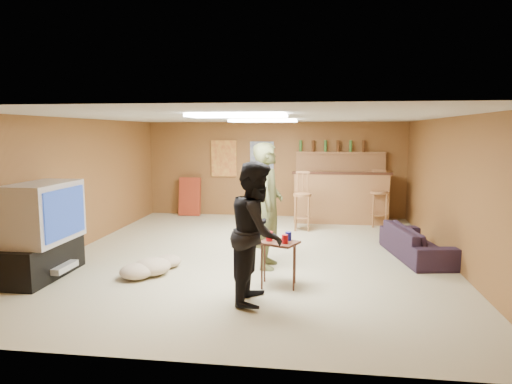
# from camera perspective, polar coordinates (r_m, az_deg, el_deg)

# --- Properties ---
(ground) EXTENTS (7.00, 7.00, 0.00)m
(ground) POSITION_cam_1_polar(r_m,az_deg,el_deg) (7.42, -0.21, -7.88)
(ground) COLOR #B4AD8A
(ground) RESTS_ON ground
(ceiling) EXTENTS (6.00, 7.00, 0.02)m
(ceiling) POSITION_cam_1_polar(r_m,az_deg,el_deg) (7.16, -0.22, 9.35)
(ceiling) COLOR silver
(ceiling) RESTS_ON ground
(wall_back) EXTENTS (6.00, 0.02, 2.20)m
(wall_back) POSITION_cam_1_polar(r_m,az_deg,el_deg) (10.67, 2.36, 2.83)
(wall_back) COLOR brown
(wall_back) RESTS_ON ground
(wall_front) EXTENTS (6.00, 0.02, 2.20)m
(wall_front) POSITION_cam_1_polar(r_m,az_deg,el_deg) (3.82, -7.44, -5.73)
(wall_front) COLOR brown
(wall_front) RESTS_ON ground
(wall_left) EXTENTS (0.02, 7.00, 2.20)m
(wall_left) POSITION_cam_1_polar(r_m,az_deg,el_deg) (8.18, -21.53, 0.88)
(wall_left) COLOR brown
(wall_left) RESTS_ON ground
(wall_right) EXTENTS (0.02, 7.00, 2.20)m
(wall_right) POSITION_cam_1_polar(r_m,az_deg,el_deg) (7.42, 23.39, 0.16)
(wall_right) COLOR brown
(wall_right) RESTS_ON ground
(tv_stand) EXTENTS (0.55, 1.30, 0.50)m
(tv_stand) POSITION_cam_1_polar(r_m,az_deg,el_deg) (6.92, -25.22, -7.61)
(tv_stand) COLOR black
(tv_stand) RESTS_ON ground
(dvd_box) EXTENTS (0.35, 0.50, 0.08)m
(dvd_box) POSITION_cam_1_polar(r_m,az_deg,el_deg) (6.83, -23.60, -8.59)
(dvd_box) COLOR #B2B2B7
(dvd_box) RESTS_ON tv_stand
(tv_body) EXTENTS (0.60, 1.10, 0.80)m
(tv_body) POSITION_cam_1_polar(r_m,az_deg,el_deg) (6.75, -25.02, -2.32)
(tv_body) COLOR #B2B2B7
(tv_body) RESTS_ON tv_stand
(tv_screen) EXTENTS (0.02, 0.95, 0.65)m
(tv_screen) POSITION_cam_1_polar(r_m,az_deg,el_deg) (6.59, -22.75, -2.43)
(tv_screen) COLOR navy
(tv_screen) RESTS_ON tv_body
(bar_counter) EXTENTS (2.00, 0.60, 1.10)m
(bar_counter) POSITION_cam_1_polar(r_m,az_deg,el_deg) (10.15, 10.52, -0.65)
(bar_counter) COLOR #945F36
(bar_counter) RESTS_ON ground
(bar_lip) EXTENTS (2.10, 0.12, 0.05)m
(bar_lip) POSITION_cam_1_polar(r_m,az_deg,el_deg) (9.84, 10.66, 2.31)
(bar_lip) COLOR #3C1D13
(bar_lip) RESTS_ON bar_counter
(bar_shelf) EXTENTS (2.00, 0.18, 0.05)m
(bar_shelf) POSITION_cam_1_polar(r_m,az_deg,el_deg) (10.51, 10.52, 4.83)
(bar_shelf) COLOR #945F36
(bar_shelf) RESTS_ON bar_backing
(bar_backing) EXTENTS (2.00, 0.14, 0.60)m
(bar_backing) POSITION_cam_1_polar(r_m,az_deg,el_deg) (10.55, 10.48, 3.21)
(bar_backing) COLOR #945F36
(bar_backing) RESTS_ON bar_counter
(poster_left) EXTENTS (0.60, 0.03, 0.85)m
(poster_left) POSITION_cam_1_polar(r_m,az_deg,el_deg) (10.79, -4.02, 4.20)
(poster_left) COLOR #BF3F26
(poster_left) RESTS_ON wall_back
(poster_right) EXTENTS (0.55, 0.03, 0.80)m
(poster_right) POSITION_cam_1_polar(r_m,az_deg,el_deg) (10.64, 0.74, 4.18)
(poster_right) COLOR #334C99
(poster_right) RESTS_ON wall_back
(folding_chair_stack) EXTENTS (0.50, 0.26, 0.91)m
(folding_chair_stack) POSITION_cam_1_polar(r_m,az_deg,el_deg) (10.91, -8.27, -0.57)
(folding_chair_stack) COLOR #9C331C
(folding_chair_stack) RESTS_ON ground
(ceiling_panel_front) EXTENTS (1.20, 0.60, 0.04)m
(ceiling_panel_front) POSITION_cam_1_polar(r_m,az_deg,el_deg) (5.68, -2.32, 9.52)
(ceiling_panel_front) COLOR white
(ceiling_panel_front) RESTS_ON ceiling
(ceiling_panel_back) EXTENTS (1.20, 0.60, 0.04)m
(ceiling_panel_back) POSITION_cam_1_polar(r_m,az_deg,el_deg) (8.35, 0.92, 8.89)
(ceiling_panel_back) COLOR white
(ceiling_panel_back) RESTS_ON ceiling
(person_olive) EXTENTS (0.45, 0.68, 1.82)m
(person_olive) POSITION_cam_1_polar(r_m,az_deg,el_deg) (6.60, 1.48, -1.72)
(person_olive) COLOR #5C6239
(person_olive) RESTS_ON ground
(person_black) EXTENTS (0.64, 0.82, 1.64)m
(person_black) POSITION_cam_1_polar(r_m,az_deg,el_deg) (5.29, 0.10, -5.02)
(person_black) COLOR black
(person_black) RESTS_ON ground
(sofa) EXTENTS (0.94, 1.78, 0.49)m
(sofa) POSITION_cam_1_polar(r_m,az_deg,el_deg) (7.65, 19.42, -5.94)
(sofa) COLOR black
(sofa) RESTS_ON ground
(tray_table) EXTENTS (0.56, 0.51, 0.59)m
(tray_table) POSITION_cam_1_polar(r_m,az_deg,el_deg) (5.92, 2.86, -8.97)
(tray_table) COLOR #3C1D13
(tray_table) RESTS_ON ground
(cup_red_near) EXTENTS (0.12, 0.12, 0.12)m
(cup_red_near) POSITION_cam_1_polar(r_m,az_deg,el_deg) (5.86, 1.67, -5.55)
(cup_red_near) COLOR #B50C11
(cup_red_near) RESTS_ON tray_table
(cup_red_far) EXTENTS (0.09, 0.09, 0.11)m
(cup_red_far) POSITION_cam_1_polar(r_m,az_deg,el_deg) (5.74, 3.63, -5.89)
(cup_red_far) COLOR #B50C11
(cup_red_far) RESTS_ON tray_table
(cup_blue) EXTENTS (0.10, 0.10, 0.11)m
(cup_blue) POSITION_cam_1_polar(r_m,az_deg,el_deg) (5.90, 4.06, -5.52)
(cup_blue) COLOR navy
(cup_blue) RESTS_ON tray_table
(bar_stool_left) EXTENTS (0.51, 0.51, 1.31)m
(bar_stool_left) POSITION_cam_1_polar(r_m,az_deg,el_deg) (9.19, 5.81, -0.75)
(bar_stool_left) COLOR #945F36
(bar_stool_left) RESTS_ON ground
(bar_stool_right) EXTENTS (0.37, 0.37, 1.08)m
(bar_stool_right) POSITION_cam_1_polar(r_m,az_deg,el_deg) (9.86, 15.14, -1.08)
(bar_stool_right) COLOR #945F36
(bar_stool_right) RESTS_ON ground
(cushion_near_tv) EXTENTS (0.59, 0.59, 0.23)m
(cushion_near_tv) POSITION_cam_1_polar(r_m,az_deg,el_deg) (6.57, -12.87, -9.06)
(cushion_near_tv) COLOR tan
(cushion_near_tv) RESTS_ON ground
(cushion_mid) EXTENTS (0.52, 0.52, 0.18)m
(cushion_mid) POSITION_cam_1_polar(r_m,az_deg,el_deg) (6.89, -10.99, -8.47)
(cushion_mid) COLOR tan
(cushion_mid) RESTS_ON ground
(cushion_far) EXTENTS (0.55, 0.55, 0.20)m
(cushion_far) POSITION_cam_1_polar(r_m,az_deg,el_deg) (6.45, -14.72, -9.57)
(cushion_far) COLOR tan
(cushion_far) RESTS_ON ground
(bottle_row) EXTENTS (1.48, 0.08, 0.26)m
(bottle_row) POSITION_cam_1_polar(r_m,az_deg,el_deg) (10.48, 9.45, 5.69)
(bottle_row) COLOR #3F7233
(bottle_row) RESTS_ON bar_shelf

